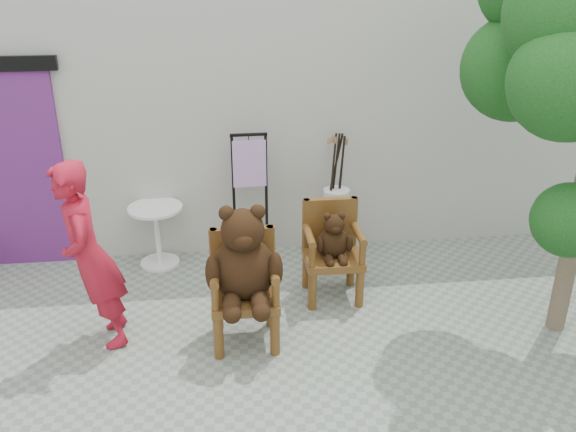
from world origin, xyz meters
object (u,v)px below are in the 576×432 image
object	(u,v)px
chair_big	(244,268)
person	(90,257)
cafe_table	(157,229)
stool_bucket	(336,204)
display_stand	(251,214)
chair_small	(333,244)

from	to	relation	value
chair_big	person	bearing A→B (deg)	173.62
person	cafe_table	world-z (taller)	person
stool_bucket	display_stand	bearing A→B (deg)	-177.63
cafe_table	stool_bucket	xyz separation A→B (m)	(2.03, 0.00, 0.20)
display_stand	stool_bucket	size ratio (longest dim) A/B	1.04
display_stand	stool_bucket	bearing A→B (deg)	1.17
cafe_table	stool_bucket	bearing A→B (deg)	0.08
chair_small	person	bearing A→B (deg)	-165.74
person	chair_big	bearing A→B (deg)	71.59
cafe_table	stool_bucket	distance (m)	2.04
chair_big	cafe_table	distance (m)	1.86
chair_small	stool_bucket	size ratio (longest dim) A/B	0.69
chair_small	person	distance (m)	2.33
chair_big	cafe_table	world-z (taller)	chair_big
cafe_table	display_stand	size ratio (longest dim) A/B	0.47
chair_big	display_stand	size ratio (longest dim) A/B	0.89
chair_small	chair_big	bearing A→B (deg)	-142.18
chair_big	display_stand	bearing A→B (deg)	84.58
chair_big	cafe_table	bearing A→B (deg)	119.40
chair_big	person	size ratio (longest dim) A/B	0.78
chair_small	display_stand	bearing A→B (deg)	132.60
chair_small	cafe_table	size ratio (longest dim) A/B	1.42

